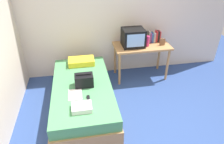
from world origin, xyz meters
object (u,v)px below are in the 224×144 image
Objects in this scene: remote_dark at (88,99)px; magazine at (75,95)px; picture_frame at (162,42)px; handbag at (84,80)px; desk at (142,49)px; tv at (133,38)px; pillow at (81,61)px; folded_towel at (82,107)px; book_row at (154,37)px; bed at (83,97)px; water_bottle at (148,41)px.

magazine is at bearing 142.78° from remote_dark.
picture_frame reaches higher than handbag.
desk is 2.64× the size of tv.
tv is 1.73m from magazine.
remote_dark is at bearing -87.76° from pillow.
handbag reaches higher than pillow.
folded_towel is (-0.07, -0.59, -0.06)m from handbag.
remote_dark is at bearing -143.32° from picture_frame.
magazine is at bearing -143.16° from book_row.
book_row is at bearing 32.36° from bed.
bed is 4.55× the size of tv.
picture_frame reaches higher than bed.
book_row is 0.93× the size of folded_towel.
handbag is at bearing 55.73° from magazine.
magazine is at bearing -124.27° from handbag.
folded_towel is at bearing -134.74° from book_row.
book_row reaches higher than folded_towel.
bed is 9.16× the size of water_bottle.
water_bottle is (0.29, -0.07, -0.07)m from tv.
handbag is (-1.36, -0.85, -0.24)m from water_bottle.
remote_dark is at bearing -137.09° from water_bottle.
folded_towel is (-1.64, -1.65, -0.31)m from book_row.
tv is at bearing 172.76° from picture_frame.
remote_dark reaches higher than bed.
tv is at bearing 8.13° from pillow.
handbag is (0.04, -0.04, 0.36)m from bed.
water_bottle is at bearing 29.98° from bed.
tv is 1.57× the size of folded_towel.
handbag is 0.30m from magazine.
tv is (1.11, 0.88, 0.68)m from bed.
tv is 0.52m from book_row.
pillow reaches higher than remote_dark.
handbag is at bearing -139.39° from tv.
desk is 1.80m from remote_dark.
handbag is at bearing -89.32° from pillow.
desk is at bearing 168.79° from picture_frame.
tv is 1.69× the size of book_row.
desk reaches higher than magazine.
remote_dark is at bearing -136.73° from book_row.
water_bottle is 1.62m from handbag.
desk is at bearing -155.03° from book_row.
remote_dark is (-1.53, -1.44, -0.33)m from book_row.
remote_dark reaches higher than magazine.
desk is 5.32× the size of water_bottle.
picture_frame is at bearing -63.66° from book_row.
pillow is at bearing -172.96° from desk.
handbag is 1.92× the size of remote_dark.
book_row is at bearing 43.27° from remote_dark.
remote_dark is (0.04, -1.14, -0.04)m from pillow.
water_bottle reaches higher than remote_dark.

